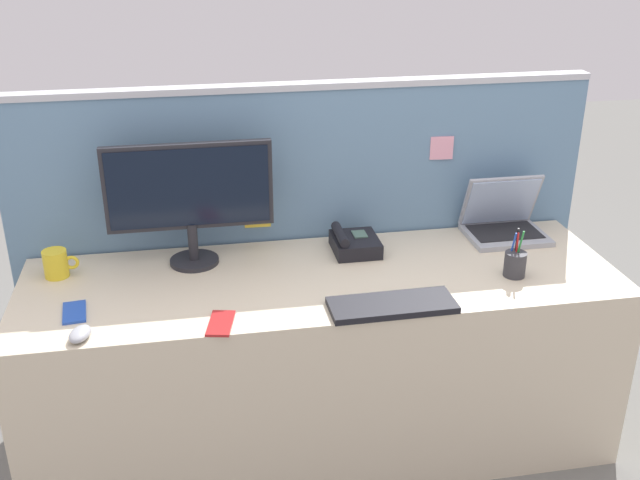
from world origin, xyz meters
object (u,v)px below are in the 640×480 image
at_px(laptop, 503,220).
at_px(cell_phone_blue_case, 74,312).
at_px(desk_phone, 354,243).
at_px(keyboard_main, 392,305).
at_px(pen_cup, 515,263).
at_px(cell_phone_red_case, 221,323).
at_px(coffee_mug, 56,264).
at_px(computer_mouse_right_hand, 80,334).
at_px(desktop_monitor, 189,193).

bearing_deg(laptop, cell_phone_blue_case, -167.53).
bearing_deg(desk_phone, keyboard_main, -86.71).
relative_size(pen_cup, cell_phone_red_case, 1.17).
distance_m(keyboard_main, pen_cup, 0.51).
height_order(desk_phone, coffee_mug, coffee_mug).
height_order(laptop, desk_phone, laptop).
xyz_separation_m(laptop, computer_mouse_right_hand, (-1.58, -0.52, -0.04)).
bearing_deg(coffee_mug, desk_phone, 0.98).
height_order(keyboard_main, coffee_mug, coffee_mug).
bearing_deg(computer_mouse_right_hand, desktop_monitor, 68.38).
relative_size(desktop_monitor, pen_cup, 3.34).
bearing_deg(cell_phone_red_case, keyboard_main, 12.56).
distance_m(cell_phone_blue_case, cell_phone_red_case, 0.49).
distance_m(laptop, desk_phone, 0.62).
distance_m(desktop_monitor, desk_phone, 0.65).
bearing_deg(pen_cup, coffee_mug, 169.85).
relative_size(keyboard_main, cell_phone_blue_case, 2.95).
distance_m(computer_mouse_right_hand, cell_phone_red_case, 0.42).
bearing_deg(desktop_monitor, desk_phone, -1.39).
bearing_deg(desktop_monitor, cell_phone_red_case, -81.82).
xyz_separation_m(laptop, desk_phone, (-0.62, -0.05, -0.03)).
bearing_deg(laptop, computer_mouse_right_hand, -161.77).
height_order(desktop_monitor, cell_phone_red_case, desktop_monitor).
xyz_separation_m(laptop, cell_phone_blue_case, (-1.61, -0.36, -0.06)).
relative_size(computer_mouse_right_hand, cell_phone_blue_case, 0.71).
bearing_deg(desktop_monitor, computer_mouse_right_hand, -126.39).
bearing_deg(cell_phone_blue_case, keyboard_main, -14.52).
distance_m(laptop, computer_mouse_right_hand, 1.66).
bearing_deg(computer_mouse_right_hand, cell_phone_red_case, 15.70).
xyz_separation_m(desk_phone, keyboard_main, (0.03, -0.46, -0.02)).
relative_size(desktop_monitor, laptop, 1.94).
xyz_separation_m(desk_phone, cell_phone_red_case, (-0.53, -0.46, -0.03)).
bearing_deg(coffee_mug, desktop_monitor, 3.94).
distance_m(desk_phone, computer_mouse_right_hand, 1.06).
distance_m(laptop, cell_phone_blue_case, 1.65).
bearing_deg(coffee_mug, laptop, 2.34).
height_order(desktop_monitor, laptop, desktop_monitor).
height_order(laptop, computer_mouse_right_hand, laptop).
distance_m(pen_cup, cell_phone_blue_case, 1.51).
bearing_deg(pen_cup, cell_phone_red_case, -171.46).
relative_size(desk_phone, pen_cup, 1.09).
distance_m(laptop, pen_cup, 0.37).
relative_size(laptop, desk_phone, 1.58).
height_order(cell_phone_blue_case, cell_phone_red_case, same).
height_order(laptop, coffee_mug, laptop).
bearing_deg(cell_phone_red_case, desktop_monitor, 110.13).
height_order(pen_cup, cell_phone_blue_case, pen_cup).
distance_m(desktop_monitor, cell_phone_blue_case, 0.57).
xyz_separation_m(keyboard_main, pen_cup, (0.49, 0.15, 0.04)).
distance_m(computer_mouse_right_hand, cell_phone_blue_case, 0.17).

